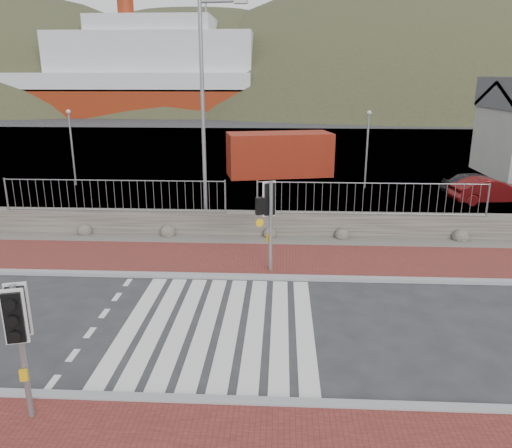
# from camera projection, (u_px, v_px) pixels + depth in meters

# --- Properties ---
(ground) EXTENTS (220.00, 220.00, 0.00)m
(ground) POSITION_uv_depth(u_px,v_px,m) (218.00, 326.00, 12.16)
(ground) COLOR #28282B
(ground) RESTS_ON ground
(sidewalk_far) EXTENTS (40.00, 3.00, 0.08)m
(sidewalk_far) POSITION_uv_depth(u_px,v_px,m) (235.00, 259.00, 16.45)
(sidewalk_far) COLOR maroon
(sidewalk_far) RESTS_ON ground
(kerb_near) EXTENTS (40.00, 0.25, 0.12)m
(kerb_near) POSITION_uv_depth(u_px,v_px,m) (198.00, 401.00, 9.27)
(kerb_near) COLOR gray
(kerb_near) RESTS_ON ground
(kerb_far) EXTENTS (40.00, 0.25, 0.12)m
(kerb_far) POSITION_uv_depth(u_px,v_px,m) (231.00, 277.00, 15.02)
(kerb_far) COLOR gray
(kerb_far) RESTS_ON ground
(zebra_crossing) EXTENTS (4.62, 5.60, 0.01)m
(zebra_crossing) POSITION_uv_depth(u_px,v_px,m) (218.00, 326.00, 12.16)
(zebra_crossing) COLOR silver
(zebra_crossing) RESTS_ON ground
(gravel_strip) EXTENTS (40.00, 1.50, 0.06)m
(gravel_strip) POSITION_uv_depth(u_px,v_px,m) (240.00, 240.00, 18.37)
(gravel_strip) COLOR #59544C
(gravel_strip) RESTS_ON ground
(stone_wall) EXTENTS (40.00, 0.60, 0.90)m
(stone_wall) POSITION_uv_depth(u_px,v_px,m) (242.00, 223.00, 19.02)
(stone_wall) COLOR #4B443D
(stone_wall) RESTS_ON ground
(railing) EXTENTS (18.07, 0.07, 1.22)m
(railing) POSITION_uv_depth(u_px,v_px,m) (241.00, 189.00, 18.48)
(railing) COLOR gray
(railing) RESTS_ON stone_wall
(quay) EXTENTS (120.00, 40.00, 0.50)m
(quay) POSITION_uv_depth(u_px,v_px,m) (263.00, 154.00, 38.86)
(quay) COLOR #4C4C4F
(quay) RESTS_ON ground
(water) EXTENTS (220.00, 50.00, 0.05)m
(water) POSITION_uv_depth(u_px,v_px,m) (272.00, 118.00, 72.36)
(water) COLOR #3F4C54
(water) RESTS_ON ground
(ferry) EXTENTS (50.00, 16.00, 20.00)m
(ferry) POSITION_uv_depth(u_px,v_px,m) (114.00, 79.00, 76.85)
(ferry) COLOR maroon
(ferry) RESTS_ON ground
(hills_backdrop) EXTENTS (254.00, 90.00, 100.00)m
(hills_backdrop) POSITION_uv_depth(u_px,v_px,m) (307.00, 222.00, 102.53)
(hills_backdrop) COLOR #303822
(hills_backdrop) RESTS_ON ground
(traffic_signal_near) EXTENTS (0.42, 0.31, 2.59)m
(traffic_signal_near) POSITION_uv_depth(u_px,v_px,m) (18.00, 325.00, 8.32)
(traffic_signal_near) COLOR gray
(traffic_signal_near) RESTS_ON ground
(traffic_signal_far) EXTENTS (0.70, 0.47, 2.88)m
(traffic_signal_far) POSITION_uv_depth(u_px,v_px,m) (270.00, 208.00, 14.86)
(traffic_signal_far) COLOR gray
(traffic_signal_far) RESTS_ON ground
(streetlight) EXTENTS (1.80, 0.37, 8.46)m
(streetlight) POSITION_uv_depth(u_px,v_px,m) (206.00, 106.00, 18.60)
(streetlight) COLOR gray
(streetlight) RESTS_ON ground
(shipping_container) EXTENTS (6.59, 3.86, 2.57)m
(shipping_container) POSITION_uv_depth(u_px,v_px,m) (279.00, 154.00, 30.20)
(shipping_container) COLOR #942E10
(shipping_container) RESTS_ON ground
(car_a) EXTENTS (3.63, 2.11, 1.16)m
(car_a) POSITION_uv_depth(u_px,v_px,m) (476.00, 183.00, 25.43)
(car_a) COLOR black
(car_a) RESTS_ON ground
(car_b) EXTENTS (3.79, 1.73, 1.20)m
(car_b) POSITION_uv_depth(u_px,v_px,m) (490.00, 190.00, 23.78)
(car_b) COLOR #4F0B0C
(car_b) RESTS_ON ground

